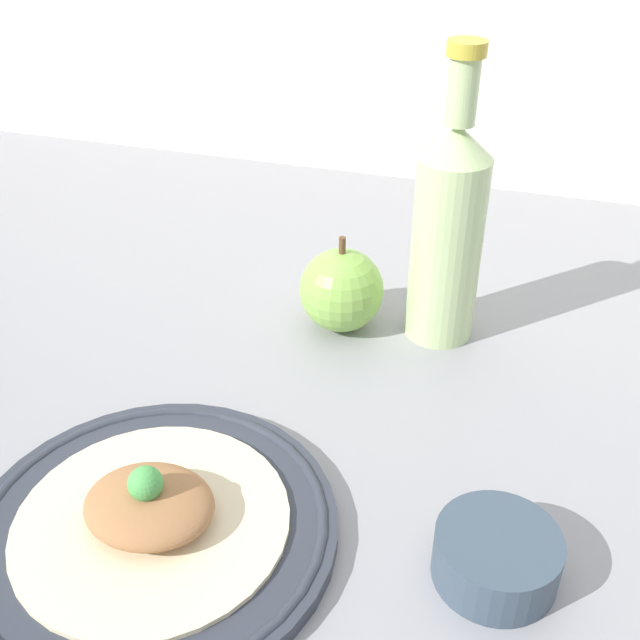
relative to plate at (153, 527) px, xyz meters
The scene contains 6 objects.
ground_plane 18.71cm from the plate, 59.01° to the left, with size 180.00×110.00×4.00cm, color gray.
plate is the anchor object (origin of this frame).
plated_food 1.61cm from the plate, 90.00° to the right, with size 18.92×18.92×4.96cm.
cider_bottle 35.74cm from the plate, 64.88° to the left, with size 6.48×6.48×27.34cm.
apple 29.76cm from the plate, 79.86° to the left, with size 8.14×8.14×9.70cm.
dipping_bowl 23.17cm from the plate, ahead, with size 8.19×8.19×3.55cm.
Camera 1 is at (11.88, -46.16, 41.01)cm, focal length 42.00 mm.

